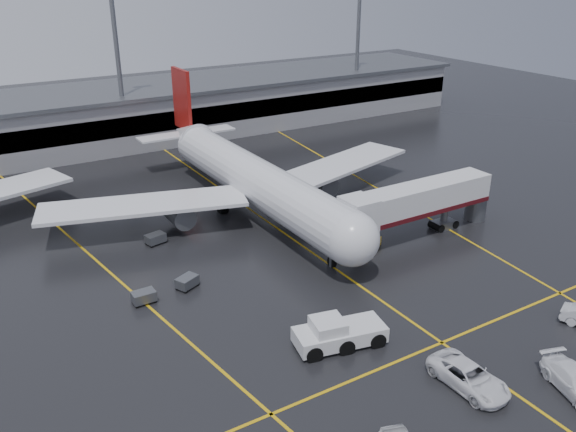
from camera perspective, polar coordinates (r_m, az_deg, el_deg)
ground at (r=64.38m, az=0.59°, el=-2.31°), size 220.00×220.00×0.00m
apron_line_centre at (r=64.38m, az=0.59°, el=-2.30°), size 0.25×90.00×0.02m
apron_line_stop at (r=49.60m, az=14.44°, el=-11.61°), size 60.00×0.25×0.02m
apron_line_left at (r=66.31m, az=-19.05°, el=-2.87°), size 9.99×69.35×0.02m
apron_line_right at (r=81.63m, az=7.64°, el=3.13°), size 7.57×69.64×0.02m
terminal at (r=104.62m, az=-13.62°, el=9.62°), size 122.00×19.00×8.60m
light_mast_mid at (r=95.77m, az=-15.93°, el=14.39°), size 3.00×1.20×25.45m
light_mast_right at (r=116.28m, az=6.68°, el=16.50°), size 3.00×1.20×25.45m
main_airliner at (r=70.56m, az=-3.57°, el=3.68°), size 48.80×45.60×14.10m
jet_bridge at (r=65.27m, az=12.32°, el=1.26°), size 19.90×3.40×6.05m
pushback_tractor at (r=47.46m, az=4.72°, el=-11.13°), size 7.55×4.37×2.54m
belt_loader at (r=63.18m, az=7.51°, el=-2.55°), size 3.32×1.95×1.98m
service_van_a at (r=45.20m, az=16.85°, el=-14.44°), size 2.96×6.20×1.71m
service_van_b at (r=47.32m, az=25.77°, el=-14.08°), size 4.06×6.33×1.71m
baggage_cart_a at (r=55.84m, az=-9.59°, el=-6.19°), size 2.36×2.03×1.12m
baggage_cart_b at (r=54.29m, az=-13.59°, el=-7.46°), size 2.01×1.31×1.12m
baggage_cart_c at (r=64.87m, az=-12.52°, el=-2.08°), size 2.24×1.72×1.12m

